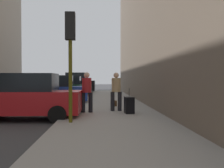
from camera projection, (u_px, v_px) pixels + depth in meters
sidewalk at (112, 114)px, 10.72m from camera, size 4.00×40.00×0.15m
parked_red_hatchback at (27, 98)px, 9.63m from camera, size 4.21×2.07×1.79m
parked_blue_sedan at (54, 91)px, 15.41m from camera, size 4.27×2.19×1.79m
parked_dark_green_sedan at (68, 87)px, 21.79m from camera, size 4.21×2.08×1.79m
parked_black_suv at (74, 84)px, 27.50m from camera, size 4.63×2.12×2.25m
fire_hydrant at (85, 95)px, 17.01m from camera, size 0.42×0.22×0.70m
traffic_light at (70, 43)px, 8.14m from camera, size 0.32×0.32×3.60m
pedestrian_in_tan_coat at (116, 89)px, 11.10m from camera, size 0.50×0.41×1.71m
pedestrian_in_red_jacket at (87, 90)px, 10.63m from camera, size 0.51×0.42×1.71m
rolling_suitcase at (129, 105)px, 10.36m from camera, size 0.39×0.58×1.04m
duffel_bag at (114, 103)px, 13.15m from camera, size 0.32×0.44×0.28m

